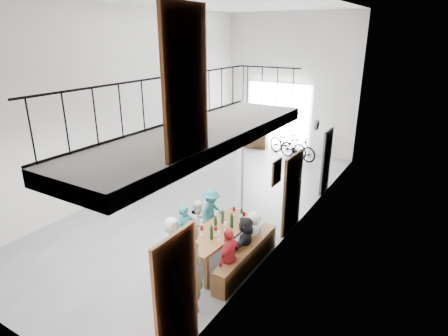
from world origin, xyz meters
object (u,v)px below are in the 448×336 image
Objects in this scene: host_standing at (190,269)px; bicycle_near at (288,144)px; serving_counter at (246,135)px; tasting_table at (219,233)px; side_bench at (151,175)px; oak_barrel at (221,143)px; bench_inner at (193,246)px.

bicycle_near is (-1.93, 9.29, -0.33)m from host_standing.
host_standing reaches higher than bicycle_near.
bicycle_near reaches higher than serving_counter.
host_standing is (4.02, -9.64, 0.33)m from serving_counter.
bicycle_near is (2.09, -0.35, 0.00)m from serving_counter.
tasting_table is at bearing -147.26° from bicycle_near.
side_bench is 1.99× the size of oak_barrel.
serving_counter is 0.99× the size of bicycle_near.
side_bench is (-3.79, 2.89, 0.00)m from bench_inner.
bicycle_near is (2.84, 4.99, 0.27)m from side_bench.
serving_counter reaches higher than oak_barrel.
oak_barrel is at bearing -114.48° from serving_counter.
host_standing reaches higher than oak_barrel.
serving_counter is 1.16× the size of host_standing.
bicycle_near is (2.52, 1.05, 0.08)m from oak_barrel.
bench_inner is 1.25× the size of host_standing.
tasting_table is 0.79m from bench_inner.
oak_barrel reaches higher than side_bench.
bench_inner is at bearing -76.82° from serving_counter.
side_bench is at bearing -94.54° from oak_barrel.
tasting_table is 1.00× the size of bench_inner.
host_standing is at bearing -147.07° from bicycle_near.
serving_counter is at bearing 101.67° from bicycle_near.
host_standing is at bearing -72.41° from tasting_table.
tasting_table is 5.26m from side_bench.
oak_barrel is at bearing 121.22° from bench_inner.
side_bench is 3.95m from oak_barrel.
host_standing reaches higher than tasting_table.
oak_barrel is at bearing 138.09° from host_standing.
tasting_table is 1.08× the size of serving_counter.
bench_inner is 4.77m from side_bench.
side_bench is at bearing 146.91° from bench_inner.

